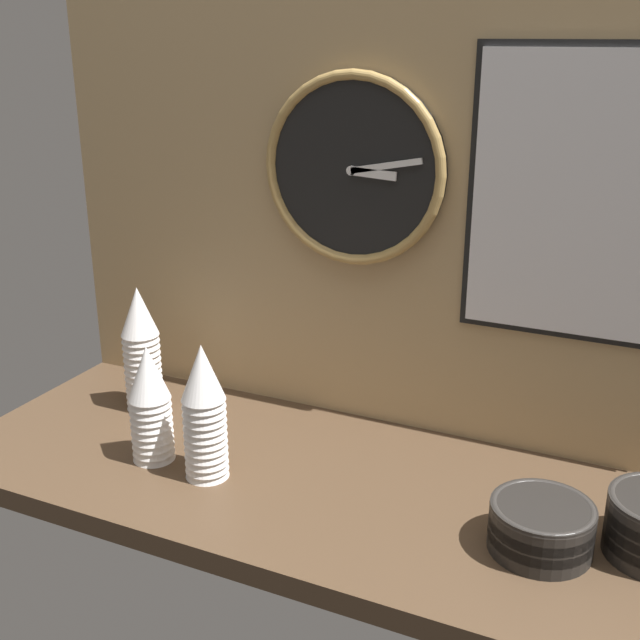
# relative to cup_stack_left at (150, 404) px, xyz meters

# --- Properties ---
(ground_plane) EXTENTS (1.60, 0.56, 0.04)m
(ground_plane) POSITION_rel_cup_stack_left_xyz_m (0.41, 0.08, -0.13)
(ground_plane) COLOR #4C3826
(wall_tiled_back) EXTENTS (1.60, 0.03, 1.05)m
(wall_tiled_back) POSITION_rel_cup_stack_left_xyz_m (0.41, 0.34, 0.41)
(wall_tiled_back) COLOR tan
(wall_tiled_back) RESTS_ON ground_plane
(cup_stack_left) EXTENTS (0.08, 0.08, 0.23)m
(cup_stack_left) POSITION_rel_cup_stack_left_xyz_m (0.00, 0.00, 0.00)
(cup_stack_left) COLOR white
(cup_stack_left) RESTS_ON ground_plane
(cup_stack_far_left) EXTENTS (0.08, 0.08, 0.27)m
(cup_stack_far_left) POSITION_rel_cup_stack_left_xyz_m (-0.15, 0.17, 0.02)
(cup_stack_far_left) COLOR white
(cup_stack_far_left) RESTS_ON ground_plane
(cup_stack_center_left) EXTENTS (0.08, 0.08, 0.25)m
(cup_stack_center_left) POSITION_rel_cup_stack_left_xyz_m (0.12, -0.01, 0.01)
(cup_stack_center_left) COLOR white
(cup_stack_center_left) RESTS_ON ground_plane
(bowl_stack_right) EXTENTS (0.16, 0.16, 0.08)m
(bowl_stack_right) POSITION_rel_cup_stack_left_xyz_m (0.71, 0.02, -0.07)
(bowl_stack_right) COLOR black
(bowl_stack_right) RESTS_ON ground_plane
(wall_clock) EXTENTS (0.36, 0.03, 0.36)m
(wall_clock) POSITION_rel_cup_stack_left_xyz_m (0.27, 0.31, 0.40)
(wall_clock) COLOR black
(menu_board) EXTENTS (0.46, 0.01, 0.50)m
(menu_board) POSITION_rel_cup_stack_left_xyz_m (0.72, 0.32, 0.38)
(menu_board) COLOR black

